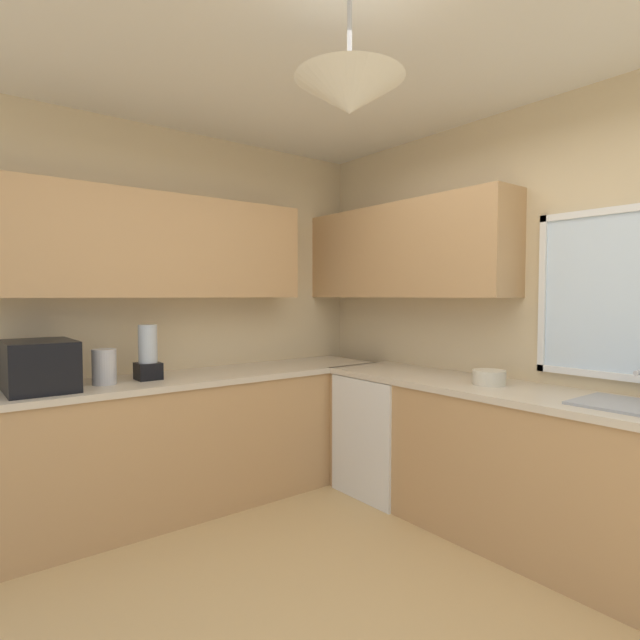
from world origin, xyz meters
The scene contains 9 objects.
room_shell centered at (-0.84, 0.56, 1.87)m, with size 4.25×3.51×2.73m.
counter_run_left centered at (-1.75, 0.00, 0.46)m, with size 0.65×3.12×0.91m.
counter_run_back centered at (0.21, 1.38, 0.46)m, with size 3.34×0.65×0.91m.
dishwasher centered at (-1.09, 1.35, 0.43)m, with size 0.60×0.60×0.87m, color white.
microwave centered at (-1.75, -0.84, 1.06)m, with size 0.48×0.36×0.29m, color black.
kettle centered at (-1.73, -0.49, 1.02)m, with size 0.14×0.14×0.22m, color #B7B7BC.
sink_assembly centered at (0.56, 1.39, 0.93)m, with size 0.55×0.40×0.19m.
bowl centered at (-0.27, 1.38, 0.96)m, with size 0.20×0.20×0.09m, color beige.
blender_appliance centered at (-1.75, -0.21, 1.08)m, with size 0.15×0.15×0.36m.
Camera 1 is at (1.53, -1.34, 1.46)m, focal length 28.32 mm.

